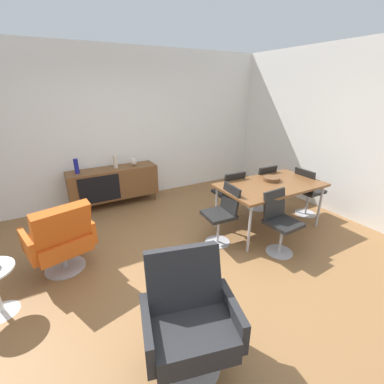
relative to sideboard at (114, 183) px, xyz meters
name	(u,v)px	position (x,y,z in m)	size (l,w,h in m)	color
ground_plane	(178,267)	(0.20, -2.30, -0.44)	(8.32, 8.32, 0.00)	olive
wall_back	(115,128)	(0.20, 0.30, 0.96)	(6.80, 0.12, 2.80)	white
wall_right	(354,134)	(3.40, -2.30, 0.96)	(0.12, 5.60, 2.80)	white
sideboard	(114,183)	(0.00, 0.00, 0.00)	(1.60, 0.45, 0.72)	brown
vase_cobalt	(134,161)	(0.41, 0.00, 0.36)	(0.13, 0.13, 0.16)	beige
vase_sculptural_dark	(115,162)	(0.07, 0.00, 0.40)	(0.07, 0.07, 0.23)	beige
vase_ceramic_small	(76,166)	(-0.59, 0.00, 0.41)	(0.07, 0.07, 0.26)	navy
dining_table	(271,187)	(1.91, -2.07, 0.26)	(1.60, 0.90, 0.74)	brown
wooden_bowl_on_table	(271,179)	(2.02, -1.96, 0.33)	(0.26, 0.26, 0.06)	brown
dining_chair_far_end	(307,190)	(2.80, -2.07, 0.03)	(0.43, 0.40, 0.86)	black
dining_chair_back_right	(261,185)	(2.26, -1.51, 0.03)	(0.41, 0.44, 0.86)	black
dining_chair_near_window	(222,213)	(1.02, -2.07, 0.03)	(0.45, 0.43, 0.86)	black
dining_chair_front_left	(280,220)	(1.55, -2.63, 0.03)	(0.42, 0.45, 0.86)	black
dining_chair_back_left	(229,193)	(1.56, -1.51, 0.03)	(0.42, 0.44, 0.86)	black
lounge_chair_red	(61,238)	(-1.03, -1.68, 0.03)	(0.82, 0.78, 0.95)	#D85919
armchair_black_shell	(189,315)	(-0.24, -3.40, 0.03)	(0.82, 0.78, 0.95)	#262628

